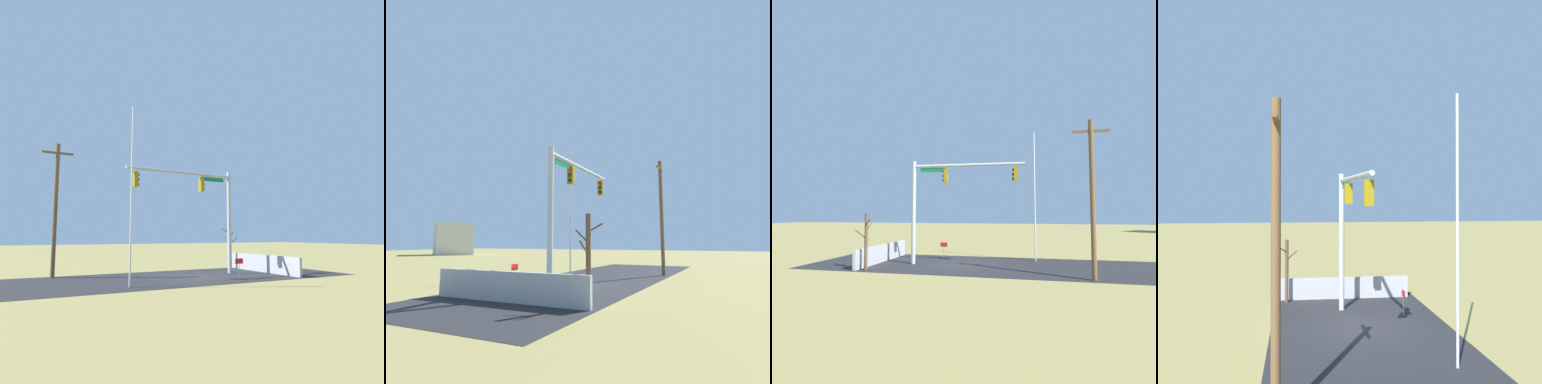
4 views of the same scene
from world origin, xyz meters
TOP-DOWN VIEW (x-y plane):
  - ground_plane at (0.00, 0.00)m, footprint 160.00×160.00m
  - road_surface at (-4.00, 0.00)m, footprint 28.00×8.00m
  - sidewalk_corner at (4.06, 0.54)m, footprint 6.00×6.00m
  - retaining_fence at (5.57, 0.08)m, footprint 0.20×7.36m
  - signal_mast at (1.04, 0.47)m, footprint 7.74×0.56m
  - flagpole at (-5.10, -2.59)m, footprint 0.10×0.10m
  - utility_pole at (-8.08, 3.45)m, footprint 1.90×0.26m
  - bare_tree at (5.00, 3.40)m, footprint 1.27×1.02m
  - open_sign at (1.75, -2.41)m, footprint 0.56×0.04m

SIDE VIEW (x-z plane):
  - ground_plane at x=0.00m, z-range 0.00..0.00m
  - sidewalk_corner at x=4.06m, z-range 0.00..0.01m
  - road_surface at x=-4.00m, z-range 0.00..0.01m
  - retaining_fence at x=5.57m, z-range 0.00..1.22m
  - open_sign at x=1.75m, z-range 0.30..1.52m
  - bare_tree at x=5.00m, z-range 0.06..3.54m
  - utility_pole at x=-8.08m, z-range 0.17..8.60m
  - flagpole at x=-5.10m, z-range 0.00..9.42m
  - signal_mast at x=1.04m, z-range 1.43..8.49m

